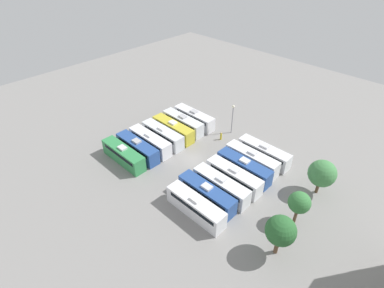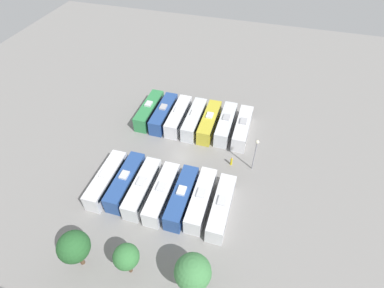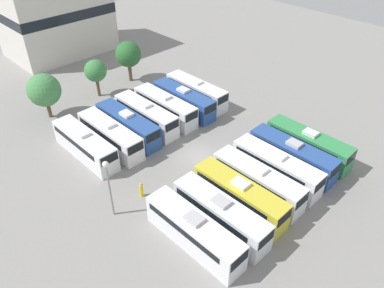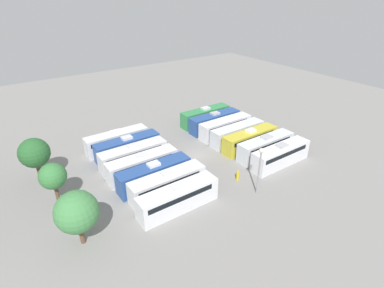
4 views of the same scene
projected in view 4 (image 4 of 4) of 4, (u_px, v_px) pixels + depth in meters
name	position (u px, v px, depth m)	size (l,w,h in m)	color
ground_plane	(196.00, 156.00, 47.67)	(122.90, 122.90, 0.00)	gray
bus_0	(280.00, 155.00, 44.65)	(2.48, 10.25, 3.38)	silver
bus_1	(266.00, 146.00, 47.10)	(2.48, 10.25, 3.38)	silver
bus_2	(250.00, 139.00, 49.21)	(2.48, 10.25, 3.38)	gold
bus_3	(237.00, 133.00, 51.33)	(2.48, 10.25, 3.38)	silver
bus_4	(225.00, 127.00, 53.70)	(2.48, 10.25, 3.38)	white
bus_5	(215.00, 121.00, 55.91)	(2.48, 10.25, 3.38)	#284C93
bus_6	(205.00, 116.00, 58.23)	(2.48, 10.25, 3.38)	#338C4C
bus_7	(178.00, 197.00, 35.53)	(2.48, 10.25, 3.38)	silver
bus_8	(168.00, 183.00, 38.08)	(2.48, 10.25, 3.38)	white
bus_9	(154.00, 174.00, 39.98)	(2.48, 10.25, 3.38)	#284C93
bus_10	(142.00, 165.00, 42.13)	(2.48, 10.25, 3.38)	white
bus_11	(133.00, 155.00, 44.52)	(2.48, 10.25, 3.38)	silver
bus_12	(128.00, 147.00, 46.91)	(2.48, 10.25, 3.38)	#284C93
bus_13	(117.00, 140.00, 48.86)	(2.48, 10.25, 3.38)	silver
worker_person	(238.00, 175.00, 41.26)	(0.36, 0.36, 1.73)	gold
light_pole	(260.00, 163.00, 36.98)	(0.60, 0.60, 6.58)	gray
tree_0	(77.00, 212.00, 29.60)	(4.39, 4.39, 6.28)	brown
tree_1	(53.00, 176.00, 35.32)	(3.21, 3.21, 5.64)	brown
tree_2	(34.00, 153.00, 39.44)	(4.01, 4.01, 6.45)	brown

